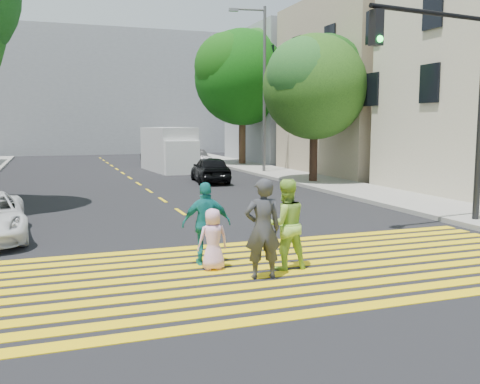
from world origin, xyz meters
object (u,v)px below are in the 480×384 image
tree_right_near (315,81)px  pedestrian_woman (285,224)px  pedestrian_child (213,239)px  dark_car_parked (195,159)px  pedestrian_man (263,229)px  silver_car (158,154)px  traffic_signal (454,83)px  dark_car_near (210,169)px  pedestrian_extra (206,224)px  white_van (170,151)px  tree_right_far (243,72)px

tree_right_near → pedestrian_woman: (-7.78, -13.77, -4.05)m
pedestrian_child → dark_car_parked: size_ratio=0.34×
pedestrian_man → pedestrian_woman: pedestrian_man is taller
tree_right_near → silver_car: (-4.49, 16.79, -4.32)m
silver_car → tree_right_near: bearing=97.6°
silver_car → traffic_signal: bearing=88.5°
pedestrian_child → dark_car_near: dark_car_near is taller
silver_car → traffic_signal: size_ratio=0.72×
pedestrian_man → traffic_signal: bearing=-148.9°
dark_car_near → traffic_signal: 14.30m
pedestrian_man → pedestrian_child: bearing=-42.9°
pedestrian_man → pedestrian_extra: (-0.74, 1.31, -0.09)m
tree_right_near → pedestrian_woman: tree_right_near is taller
dark_car_parked → pedestrian_man: bearing=-106.0°
dark_car_near → silver_car: 14.56m
pedestrian_extra → white_van: 22.54m
tree_right_far → pedestrian_child: tree_right_far is taller
tree_right_near → traffic_signal: (-1.59, -11.31, -0.91)m
tree_right_far → silver_car: 9.10m
pedestrian_woman → pedestrian_man: bearing=36.5°
pedestrian_child → dark_car_parked: pedestrian_child is taller
tree_right_far → white_van: (-5.89, -2.85, -5.20)m
pedestrian_woman → silver_car: size_ratio=0.41×
pedestrian_woman → dark_car_parked: pedestrian_woman is taller
pedestrian_child → dark_car_near: (4.54, 15.58, 0.04)m
pedestrian_man → silver_car: size_ratio=0.43×
tree_right_far → pedestrian_man: size_ratio=4.97×
traffic_signal → pedestrian_extra: bearing=-175.2°
pedestrian_extra → dark_car_parked: pedestrian_extra is taller
pedestrian_woman → pedestrian_child: size_ratio=1.46×
pedestrian_man → traffic_signal: size_ratio=0.31×
tree_right_near → silver_car: bearing=105.0°
tree_right_far → white_van: 8.35m
pedestrian_man → white_van: (3.26, 23.50, 0.32)m
tree_right_near → dark_car_near: size_ratio=1.87×
pedestrian_child → dark_car_parked: (6.05, 24.33, -0.01)m
tree_right_far → dark_car_parked: tree_right_far is taller
tree_right_far → pedestrian_woman: 27.79m
pedestrian_man → dark_car_near: pedestrian_man is taller
pedestrian_child → white_van: white_van is taller
tree_right_far → dark_car_near: tree_right_far is taller
white_van → pedestrian_man: bearing=-102.3°
tree_right_near → pedestrian_child: 16.78m
pedestrian_child → pedestrian_extra: bearing=-89.2°
pedestrian_man → pedestrian_extra: bearing=-52.7°
tree_right_near → dark_car_parked: bearing=105.9°
pedestrian_extra → tree_right_far: bearing=-103.3°
tree_right_far → pedestrian_extra: (-9.88, -25.03, -5.62)m
pedestrian_woman → dark_car_near: (3.13, 16.00, -0.26)m
silver_car → white_van: bearing=77.1°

